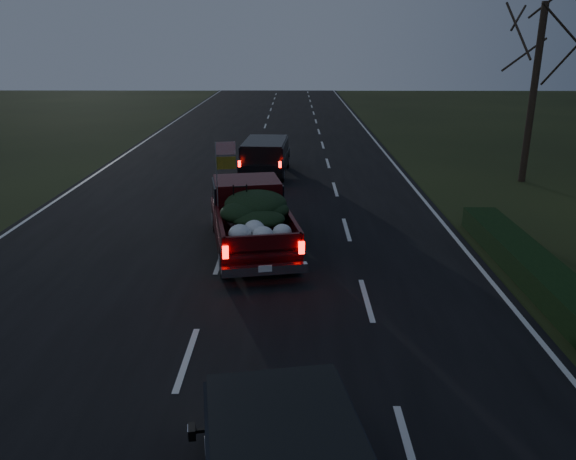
# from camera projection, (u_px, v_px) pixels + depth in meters

# --- Properties ---
(ground) EXTENTS (120.00, 120.00, 0.00)m
(ground) POSITION_uv_depth(u_px,v_px,m) (187.00, 359.00, 10.29)
(ground) COLOR black
(ground) RESTS_ON ground
(road_asphalt) EXTENTS (14.00, 120.00, 0.02)m
(road_asphalt) POSITION_uv_depth(u_px,v_px,m) (187.00, 359.00, 10.29)
(road_asphalt) COLOR black
(road_asphalt) RESTS_ON ground
(hedge_row) EXTENTS (1.00, 10.00, 0.60)m
(hedge_row) POSITION_uv_depth(u_px,v_px,m) (546.00, 280.00, 12.97)
(hedge_row) COLOR black
(hedge_row) RESTS_ON ground
(bare_tree_far) EXTENTS (3.60, 3.60, 7.00)m
(bare_tree_far) POSITION_uv_depth(u_px,v_px,m) (539.00, 50.00, 21.80)
(bare_tree_far) COLOR black
(bare_tree_far) RESTS_ON ground
(pickup_truck) EXTENTS (2.86, 5.42, 2.70)m
(pickup_truck) POSITION_uv_depth(u_px,v_px,m) (251.00, 214.00, 15.51)
(pickup_truck) COLOR #3D080B
(pickup_truck) RESTS_ON ground
(lead_suv) EXTENTS (2.08, 4.45, 1.25)m
(lead_suv) POSITION_uv_depth(u_px,v_px,m) (265.00, 154.00, 24.26)
(lead_suv) COLOR black
(lead_suv) RESTS_ON ground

